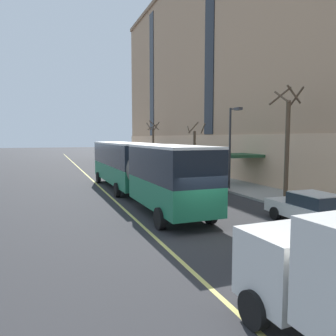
{
  "coord_description": "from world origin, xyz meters",
  "views": [
    {
      "loc": [
        -6.24,
        -11.96,
        4.13
      ],
      "look_at": [
        2.45,
        11.32,
        1.8
      ],
      "focal_mm": 35.0,
      "sensor_mm": 36.0,
      "label": 1
    }
  ],
  "objects_px": {
    "parked_car_navy_3": "(149,165)",
    "street_tree_far_downtown": "(153,142)",
    "city_bus": "(136,166)",
    "parked_car_white_0": "(312,209)",
    "parked_car_black_5": "(201,180)",
    "street_tree_far_uptown": "(195,149)",
    "fire_hydrant": "(336,212)",
    "street_tree_mid_block": "(287,141)",
    "parked_car_black_2": "(133,161)",
    "street_lamp": "(232,139)"
  },
  "relations": [
    {
      "from": "parked_car_navy_3",
      "to": "street_tree_far_downtown",
      "type": "height_order",
      "value": "street_tree_far_downtown"
    },
    {
      "from": "city_bus",
      "to": "parked_car_white_0",
      "type": "bearing_deg",
      "value": -60.38
    },
    {
      "from": "parked_car_black_5",
      "to": "street_tree_far_uptown",
      "type": "relative_size",
      "value": 0.84
    },
    {
      "from": "city_bus",
      "to": "fire_hydrant",
      "type": "distance_m",
      "value": 12.56
    },
    {
      "from": "parked_car_navy_3",
      "to": "street_tree_mid_block",
      "type": "bearing_deg",
      "value": -82.28
    },
    {
      "from": "street_tree_far_uptown",
      "to": "fire_hydrant",
      "type": "height_order",
      "value": "street_tree_far_uptown"
    },
    {
      "from": "street_tree_mid_block",
      "to": "city_bus",
      "type": "bearing_deg",
      "value": 150.82
    },
    {
      "from": "parked_car_black_5",
      "to": "city_bus",
      "type": "bearing_deg",
      "value": -166.14
    },
    {
      "from": "parked_car_black_2",
      "to": "street_lamp",
      "type": "bearing_deg",
      "value": -85.41
    },
    {
      "from": "street_tree_far_uptown",
      "to": "street_tree_far_downtown",
      "type": "distance_m",
      "value": 13.98
    },
    {
      "from": "street_tree_mid_block",
      "to": "parked_car_white_0",
      "type": "bearing_deg",
      "value": -119.03
    },
    {
      "from": "fire_hydrant",
      "to": "parked_car_white_0",
      "type": "bearing_deg",
      "value": -174.12
    },
    {
      "from": "city_bus",
      "to": "parked_car_black_2",
      "type": "height_order",
      "value": "city_bus"
    },
    {
      "from": "city_bus",
      "to": "street_tree_far_downtown",
      "type": "height_order",
      "value": "street_tree_far_downtown"
    },
    {
      "from": "street_tree_far_downtown",
      "to": "parked_car_black_2",
      "type": "bearing_deg",
      "value": -179.93
    },
    {
      "from": "city_bus",
      "to": "parked_car_black_5",
      "type": "relative_size",
      "value": 4.18
    },
    {
      "from": "street_tree_mid_block",
      "to": "street_lamp",
      "type": "bearing_deg",
      "value": 103.51
    },
    {
      "from": "street_tree_far_uptown",
      "to": "street_lamp",
      "type": "relative_size",
      "value": 0.9
    },
    {
      "from": "city_bus",
      "to": "parked_car_navy_3",
      "type": "bearing_deg",
      "value": 69.98
    },
    {
      "from": "parked_car_black_5",
      "to": "street_lamp",
      "type": "distance_m",
      "value": 4.01
    },
    {
      "from": "city_bus",
      "to": "street_lamp",
      "type": "height_order",
      "value": "street_lamp"
    },
    {
      "from": "parked_car_white_0",
      "to": "street_tree_far_uptown",
      "type": "distance_m",
      "value": 19.62
    },
    {
      "from": "city_bus",
      "to": "parked_car_white_0",
      "type": "relative_size",
      "value": 4.17
    },
    {
      "from": "parked_car_black_2",
      "to": "fire_hydrant",
      "type": "bearing_deg",
      "value": -86.96
    },
    {
      "from": "parked_car_black_2",
      "to": "parked_car_navy_3",
      "type": "height_order",
      "value": "same"
    },
    {
      "from": "city_bus",
      "to": "parked_car_navy_3",
      "type": "relative_size",
      "value": 4.18
    },
    {
      "from": "parked_car_black_2",
      "to": "parked_car_black_5",
      "type": "height_order",
      "value": "same"
    },
    {
      "from": "parked_car_black_2",
      "to": "parked_car_black_5",
      "type": "relative_size",
      "value": 0.91
    },
    {
      "from": "parked_car_black_5",
      "to": "street_tree_far_downtown",
      "type": "relative_size",
      "value": 0.74
    },
    {
      "from": "parked_car_white_0",
      "to": "street_tree_mid_block",
      "type": "distance_m",
      "value": 6.8
    },
    {
      "from": "parked_car_black_2",
      "to": "parked_car_black_5",
      "type": "xyz_separation_m",
      "value": [
        -0.01,
        -21.7,
        0.0
      ]
    },
    {
      "from": "parked_car_black_5",
      "to": "street_tree_mid_block",
      "type": "xyz_separation_m",
      "value": [
        3.02,
        -6.26,
        3.11
      ]
    },
    {
      "from": "street_tree_far_downtown",
      "to": "street_lamp",
      "type": "distance_m",
      "value": 23.2
    },
    {
      "from": "street_lamp",
      "to": "parked_car_white_0",
      "type": "bearing_deg",
      "value": -100.01
    },
    {
      "from": "parked_car_black_5",
      "to": "parked_car_white_0",
      "type": "bearing_deg",
      "value": -89.57
    },
    {
      "from": "parked_car_white_0",
      "to": "fire_hydrant",
      "type": "height_order",
      "value": "parked_car_white_0"
    },
    {
      "from": "street_tree_far_uptown",
      "to": "parked_car_black_5",
      "type": "bearing_deg",
      "value": -111.58
    },
    {
      "from": "parked_car_black_2",
      "to": "parked_car_navy_3",
      "type": "bearing_deg",
      "value": -88.6
    },
    {
      "from": "parked_car_white_0",
      "to": "parked_car_navy_3",
      "type": "xyz_separation_m",
      "value": [
        0.09,
        26.24,
        0.0
      ]
    },
    {
      "from": "parked_car_navy_3",
      "to": "street_lamp",
      "type": "xyz_separation_m",
      "value": [
        1.69,
        -16.15,
        3.23
      ]
    },
    {
      "from": "city_bus",
      "to": "street_tree_mid_block",
      "type": "bearing_deg",
      "value": -29.18
    },
    {
      "from": "street_tree_far_downtown",
      "to": "parked_car_white_0",
      "type": "bearing_deg",
      "value": -95.03
    },
    {
      "from": "parked_car_black_2",
      "to": "street_tree_far_uptown",
      "type": "bearing_deg",
      "value": -77.69
    },
    {
      "from": "parked_car_black_2",
      "to": "parked_car_white_0",
      "type": "bearing_deg",
      "value": -89.87
    },
    {
      "from": "parked_car_navy_3",
      "to": "parked_car_black_5",
      "type": "height_order",
      "value": "same"
    },
    {
      "from": "parked_car_white_0",
      "to": "street_tree_far_uptown",
      "type": "xyz_separation_m",
      "value": [
        2.97,
        19.28,
        2.14
      ]
    },
    {
      "from": "city_bus",
      "to": "parked_car_black_2",
      "type": "distance_m",
      "value": 23.83
    },
    {
      "from": "street_tree_mid_block",
      "to": "street_tree_far_downtown",
      "type": "distance_m",
      "value": 27.97
    },
    {
      "from": "parked_car_black_5",
      "to": "street_lamp",
      "type": "xyz_separation_m",
      "value": [
        1.87,
        -1.46,
        3.23
      ]
    },
    {
      "from": "parked_car_navy_3",
      "to": "fire_hydrant",
      "type": "relative_size",
      "value": 6.53
    }
  ]
}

